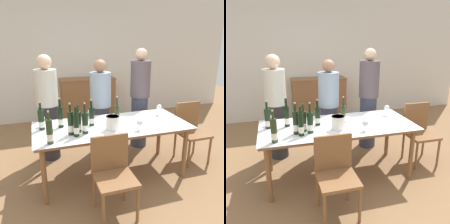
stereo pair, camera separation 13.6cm
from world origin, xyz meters
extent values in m
plane|color=olive|center=(0.00, 0.00, 0.00)|extent=(12.00, 12.00, 0.00)
cube|color=silver|center=(0.00, 2.68, 1.40)|extent=(8.00, 0.10, 2.80)
cube|color=brown|center=(0.21, 2.39, 0.48)|extent=(1.19, 0.44, 0.95)
cube|color=brown|center=(0.21, 2.39, 0.96)|extent=(1.23, 0.46, 0.02)
cylinder|color=brown|center=(-0.92, -0.35, 0.35)|extent=(0.06, 0.06, 0.71)
cylinder|color=brown|center=(0.92, -0.35, 0.35)|extent=(0.06, 0.06, 0.71)
cylinder|color=brown|center=(-0.92, 0.35, 0.35)|extent=(0.06, 0.06, 0.71)
cylinder|color=brown|center=(0.92, 0.35, 0.35)|extent=(0.06, 0.06, 0.71)
cube|color=brown|center=(0.00, 0.00, 0.72)|extent=(2.00, 0.87, 0.04)
cube|color=white|center=(0.00, 0.00, 0.74)|extent=(2.03, 0.90, 0.01)
cylinder|color=white|center=(-0.04, -0.15, 0.83)|extent=(0.17, 0.17, 0.17)
cylinder|color=white|center=(-0.04, -0.15, 0.91)|extent=(0.18, 0.18, 0.01)
cylinder|color=black|center=(-0.51, -0.23, 0.88)|extent=(0.06, 0.06, 0.27)
cylinder|color=silver|center=(-0.51, -0.23, 0.82)|extent=(0.07, 0.07, 0.08)
cylinder|color=black|center=(-0.51, -0.23, 1.07)|extent=(0.03, 0.03, 0.09)
cylinder|color=#28381E|center=(-0.82, -0.33, 0.89)|extent=(0.07, 0.07, 0.28)
cylinder|color=silver|center=(-0.82, -0.33, 0.82)|extent=(0.07, 0.07, 0.08)
cylinder|color=#28381E|center=(-0.82, -0.33, 1.07)|extent=(0.03, 0.03, 0.09)
cylinder|color=tan|center=(-0.82, -0.33, 1.12)|extent=(0.02, 0.02, 0.02)
cylinder|color=black|center=(-0.89, 0.12, 0.88)|extent=(0.07, 0.07, 0.26)
cylinder|color=white|center=(-0.89, 0.12, 0.82)|extent=(0.08, 0.08, 0.07)
cylinder|color=black|center=(-0.89, 0.12, 1.05)|extent=(0.03, 0.03, 0.09)
cylinder|color=tan|center=(-0.89, 0.12, 1.10)|extent=(0.02, 0.02, 0.02)
cylinder|color=#28381E|center=(-0.47, -0.11, 0.88)|extent=(0.07, 0.07, 0.26)
cylinder|color=silver|center=(-0.47, -0.11, 0.82)|extent=(0.07, 0.07, 0.07)
cylinder|color=#28381E|center=(-0.47, -0.11, 1.06)|extent=(0.03, 0.03, 0.09)
cylinder|color=black|center=(-0.26, 0.07, 0.87)|extent=(0.07, 0.07, 0.24)
cylinder|color=silver|center=(-0.26, 0.07, 0.82)|extent=(0.07, 0.07, 0.07)
cylinder|color=black|center=(-0.26, 0.07, 1.04)|extent=(0.03, 0.03, 0.09)
cylinder|color=tan|center=(-0.26, 0.07, 1.09)|extent=(0.02, 0.02, 0.02)
cylinder|color=#28381E|center=(0.09, 0.06, 0.87)|extent=(0.07, 0.07, 0.24)
cylinder|color=white|center=(0.09, 0.06, 0.82)|extent=(0.07, 0.07, 0.07)
cylinder|color=#28381E|center=(0.09, 0.06, 1.05)|extent=(0.02, 0.02, 0.11)
cylinder|color=tan|center=(0.09, 0.06, 1.11)|extent=(0.02, 0.02, 0.02)
cylinder|color=black|center=(-0.65, 0.13, 0.88)|extent=(0.07, 0.07, 0.27)
cylinder|color=silver|center=(-0.65, 0.13, 0.82)|extent=(0.07, 0.07, 0.08)
cylinder|color=black|center=(-0.65, 0.13, 1.07)|extent=(0.03, 0.03, 0.10)
cylinder|color=tan|center=(-0.65, 0.13, 1.13)|extent=(0.02, 0.02, 0.02)
cylinder|color=black|center=(-0.39, -0.17, 0.88)|extent=(0.08, 0.08, 0.26)
cylinder|color=white|center=(-0.39, -0.17, 0.82)|extent=(0.08, 0.08, 0.07)
cylinder|color=black|center=(-0.39, -0.17, 1.06)|extent=(0.03, 0.03, 0.11)
cylinder|color=tan|center=(-0.39, -0.17, 1.12)|extent=(0.02, 0.02, 0.02)
cylinder|color=black|center=(-0.57, -0.15, 0.89)|extent=(0.07, 0.07, 0.29)
cylinder|color=silver|center=(-0.57, -0.15, 0.83)|extent=(0.07, 0.07, 0.08)
cylinder|color=black|center=(-0.57, -0.15, 1.08)|extent=(0.02, 0.02, 0.09)
cylinder|color=tan|center=(-0.57, -0.15, 1.13)|extent=(0.02, 0.02, 0.02)
cylinder|color=white|center=(-0.22, 0.33, 0.75)|extent=(0.06, 0.06, 0.00)
cylinder|color=white|center=(-0.22, 0.33, 0.79)|extent=(0.01, 0.01, 0.08)
sphere|color=white|center=(-0.22, 0.33, 0.85)|extent=(0.07, 0.07, 0.07)
cylinder|color=white|center=(0.27, -0.29, 0.75)|extent=(0.07, 0.07, 0.00)
cylinder|color=white|center=(0.27, -0.29, 0.79)|extent=(0.01, 0.01, 0.07)
sphere|color=white|center=(0.27, -0.29, 0.85)|extent=(0.09, 0.09, 0.09)
cylinder|color=white|center=(0.81, 0.20, 0.75)|extent=(0.07, 0.07, 0.00)
cylinder|color=white|center=(0.81, 0.20, 0.79)|extent=(0.01, 0.01, 0.08)
sphere|color=white|center=(0.81, 0.20, 0.86)|extent=(0.08, 0.08, 0.08)
cylinder|color=white|center=(-0.88, 0.24, 0.75)|extent=(0.07, 0.07, 0.00)
cylinder|color=white|center=(-0.88, 0.24, 0.79)|extent=(0.01, 0.01, 0.08)
sphere|color=white|center=(-0.88, 0.24, 0.86)|extent=(0.08, 0.08, 0.08)
cylinder|color=brown|center=(1.13, -0.18, 0.21)|extent=(0.03, 0.03, 0.43)
cylinder|color=brown|center=(1.50, -0.18, 0.21)|extent=(0.03, 0.03, 0.43)
cylinder|color=brown|center=(1.13, 0.18, 0.21)|extent=(0.03, 0.03, 0.43)
cylinder|color=brown|center=(1.50, 0.18, 0.21)|extent=(0.03, 0.03, 0.43)
cube|color=brown|center=(1.31, 0.00, 0.44)|extent=(0.42, 0.42, 0.04)
cube|color=brown|center=(1.31, 0.19, 0.68)|extent=(0.42, 0.04, 0.44)
cylinder|color=brown|center=(-0.40, -0.95, 0.21)|extent=(0.03, 0.03, 0.42)
cylinder|color=brown|center=(-0.03, -0.95, 0.21)|extent=(0.03, 0.03, 0.42)
cylinder|color=brown|center=(-0.40, -0.58, 0.21)|extent=(0.03, 0.03, 0.42)
cylinder|color=brown|center=(-0.03, -0.58, 0.21)|extent=(0.03, 0.03, 0.42)
cube|color=brown|center=(-0.22, -0.76, 0.44)|extent=(0.42, 0.42, 0.04)
cube|color=brown|center=(-0.22, -0.57, 0.66)|extent=(0.42, 0.04, 0.41)
cylinder|color=#2D2D33|center=(-0.77, 0.77, 0.44)|extent=(0.28, 0.28, 0.88)
cylinder|color=beige|center=(-0.77, 0.77, 1.15)|extent=(0.33, 0.33, 0.54)
sphere|color=beige|center=(-0.77, 0.77, 1.52)|extent=(0.22, 0.22, 0.22)
cylinder|color=#383F56|center=(0.05, 0.72, 0.40)|extent=(0.28, 0.28, 0.80)
cylinder|color=#8C9EB2|center=(0.05, 0.72, 1.07)|extent=(0.33, 0.33, 0.54)
sphere|color=#A37556|center=(0.05, 0.72, 1.44)|extent=(0.19, 0.19, 0.19)
cylinder|color=#383F56|center=(0.75, 0.76, 0.45)|extent=(0.28, 0.28, 0.90)
cylinder|color=#594C51|center=(0.75, 0.76, 1.20)|extent=(0.33, 0.33, 0.60)
sphere|color=beige|center=(0.75, 0.76, 1.59)|extent=(0.20, 0.20, 0.20)
camera|label=1|loc=(-0.92, -2.80, 1.87)|focal=38.00mm
camera|label=2|loc=(-0.79, -2.84, 1.87)|focal=38.00mm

